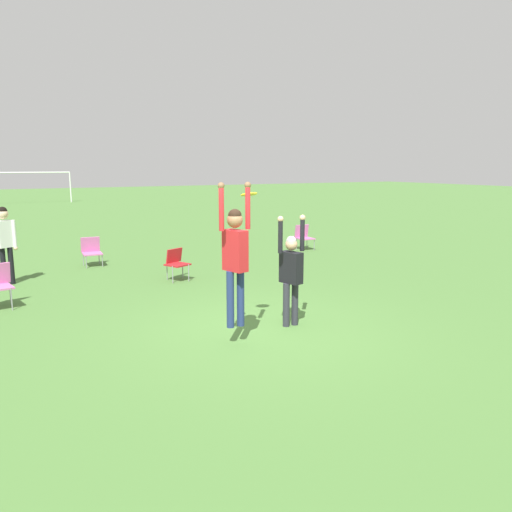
# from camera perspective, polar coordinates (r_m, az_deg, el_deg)

# --- Properties ---
(ground_plane) EXTENTS (120.00, 120.00, 0.00)m
(ground_plane) POSITION_cam_1_polar(r_m,az_deg,el_deg) (8.76, 0.50, -8.49)
(ground_plane) COLOR #4C7A38
(person_jumping) EXTENTS (0.56, 0.44, 2.29)m
(person_jumping) POSITION_cam_1_polar(r_m,az_deg,el_deg) (7.76, -2.40, 0.62)
(person_jumping) COLOR navy
(person_jumping) RESTS_ON ground_plane
(person_defending) EXTENTS (0.56, 0.44, 1.98)m
(person_defending) POSITION_cam_1_polar(r_m,az_deg,el_deg) (8.77, 4.03, -1.47)
(person_defending) COLOR #2D2D38
(person_defending) RESTS_ON ground_plane
(frisbee) EXTENTS (0.27, 0.27, 0.08)m
(frisbee) POSITION_cam_1_polar(r_m,az_deg,el_deg) (8.20, -0.81, 7.06)
(frisbee) COLOR yellow
(camping_chair_0) EXTENTS (0.55, 0.58, 0.81)m
(camping_chair_0) POSITION_cam_1_polar(r_m,az_deg,el_deg) (14.93, -18.29, 0.67)
(camping_chair_0) COLOR gray
(camping_chair_0) RESTS_ON ground_plane
(camping_chair_2) EXTENTS (0.64, 0.69, 0.78)m
(camping_chair_2) POSITION_cam_1_polar(r_m,az_deg,el_deg) (12.54, -9.10, -0.62)
(camping_chair_2) COLOR gray
(camping_chair_2) RESTS_ON ground_plane
(camping_chair_3) EXTENTS (0.53, 0.57, 0.84)m
(camping_chair_3) POSITION_cam_1_polar(r_m,az_deg,el_deg) (17.02, 5.48, 2.35)
(camping_chair_3) COLOR gray
(camping_chair_3) RESTS_ON ground_plane
(person_spectator_near) EXTENTS (0.53, 0.36, 1.87)m
(person_spectator_near) POSITION_cam_1_polar(r_m,az_deg,el_deg) (13.24, -26.77, 1.90)
(person_spectator_near) COLOR black
(person_spectator_near) RESTS_ON ground_plane
(soccer_goal) EXTENTS (7.10, 0.10, 2.35)m
(soccer_goal) POSITION_cam_1_polar(r_m,az_deg,el_deg) (41.25, -25.35, 7.98)
(soccer_goal) COLOR white
(soccer_goal) RESTS_ON ground_plane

